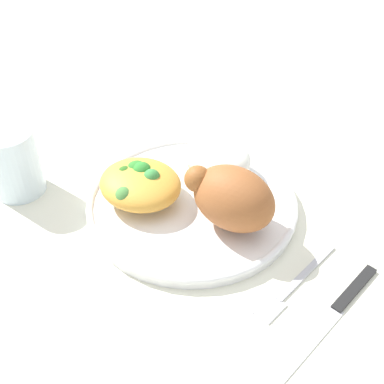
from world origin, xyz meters
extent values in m
plane|color=silver|center=(0.00, 0.00, 0.00)|extent=(2.00, 2.00, 0.00)
cylinder|color=white|center=(0.00, 0.00, 0.01)|extent=(0.27, 0.27, 0.01)
torus|color=white|center=(0.00, 0.00, 0.01)|extent=(0.27, 0.27, 0.01)
ellipsoid|color=#96552B|center=(-0.07, 0.01, 0.06)|extent=(0.10, 0.07, 0.08)
sphere|color=brown|center=(-0.02, 0.02, 0.07)|extent=(0.03, 0.03, 0.03)
ellipsoid|color=white|center=(0.01, -0.07, 0.04)|extent=(0.10, 0.08, 0.04)
ellipsoid|color=gold|center=(0.06, 0.04, 0.04)|extent=(0.11, 0.10, 0.04)
sphere|color=#317F2D|center=(0.07, 0.03, 0.05)|extent=(0.03, 0.03, 0.03)
sphere|color=#49853C|center=(0.05, 0.07, 0.04)|extent=(0.02, 0.02, 0.02)
sphere|color=#3B8C40|center=(0.04, 0.03, 0.05)|extent=(0.02, 0.02, 0.02)
sphere|color=#318731|center=(0.06, 0.03, 0.05)|extent=(0.03, 0.03, 0.03)
sphere|color=#2F6720|center=(0.08, 0.04, 0.05)|extent=(0.02, 0.02, 0.02)
cube|color=#B2B2B7|center=(-0.17, 0.01, 0.00)|extent=(0.02, 0.11, 0.01)
cube|color=#B2B2B7|center=(-0.16, 0.08, 0.00)|extent=(0.03, 0.04, 0.00)
cube|color=black|center=(-0.22, 0.00, 0.00)|extent=(0.02, 0.08, 0.01)
cube|color=silver|center=(-0.21, 0.09, 0.00)|extent=(0.03, 0.11, 0.00)
cylinder|color=silver|center=(0.21, 0.11, 0.05)|extent=(0.07, 0.07, 0.09)
camera|label=1|loc=(-0.29, 0.38, 0.44)|focal=46.22mm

